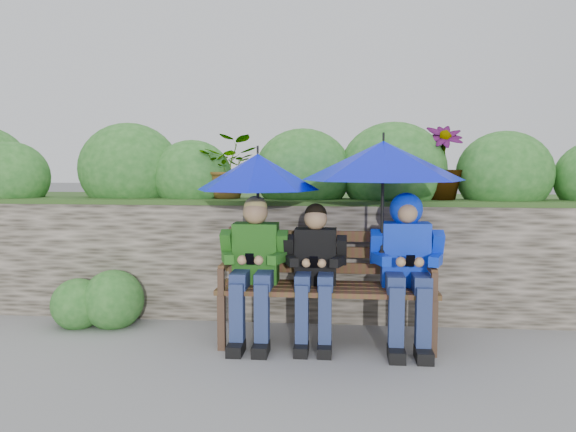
# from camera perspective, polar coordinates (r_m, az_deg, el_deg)

# --- Properties ---
(ground) EXTENTS (60.00, 60.00, 0.00)m
(ground) POSITION_cam_1_polar(r_m,az_deg,el_deg) (4.28, -0.13, -12.91)
(ground) COLOR gray
(ground) RESTS_ON ground
(garden_backdrop) EXTENTS (8.00, 2.86, 1.75)m
(garden_backdrop) POSITION_cam_1_polar(r_m,az_deg,el_deg) (5.71, 0.45, -1.92)
(garden_backdrop) COLOR #38342A
(garden_backdrop) RESTS_ON ground
(park_bench) EXTENTS (1.60, 0.47, 0.84)m
(park_bench) POSITION_cam_1_polar(r_m,az_deg,el_deg) (4.24, 3.97, -6.35)
(park_bench) COLOR #473123
(park_bench) RESTS_ON ground
(boy_left) EXTENTS (0.50, 0.58, 1.10)m
(boy_left) POSITION_cam_1_polar(r_m,az_deg,el_deg) (4.19, -3.47, -4.73)
(boy_left) COLOR #135A16
(boy_left) RESTS_ON ground
(boy_middle) EXTENTS (0.46, 0.54, 1.04)m
(boy_middle) POSITION_cam_1_polar(r_m,az_deg,el_deg) (4.16, 2.76, -5.12)
(boy_middle) COLOR black
(boy_middle) RESTS_ON ground
(boy_right) EXTENTS (0.52, 0.63, 1.13)m
(boy_right) POSITION_cam_1_polar(r_m,az_deg,el_deg) (4.17, 11.97, -4.13)
(boy_right) COLOR #002BC9
(boy_right) RESTS_ON ground
(umbrella_left) EXTENTS (0.92, 0.92, 0.82)m
(umbrella_left) POSITION_cam_1_polar(r_m,az_deg,el_deg) (4.17, -3.09, 4.50)
(umbrella_left) COLOR #000FCE
(umbrella_left) RESTS_ON ground
(umbrella_right) EXTENTS (1.16, 1.16, 0.89)m
(umbrella_right) POSITION_cam_1_polar(r_m,az_deg,el_deg) (4.08, 9.64, 5.57)
(umbrella_right) COLOR #000FCE
(umbrella_right) RESTS_ON ground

